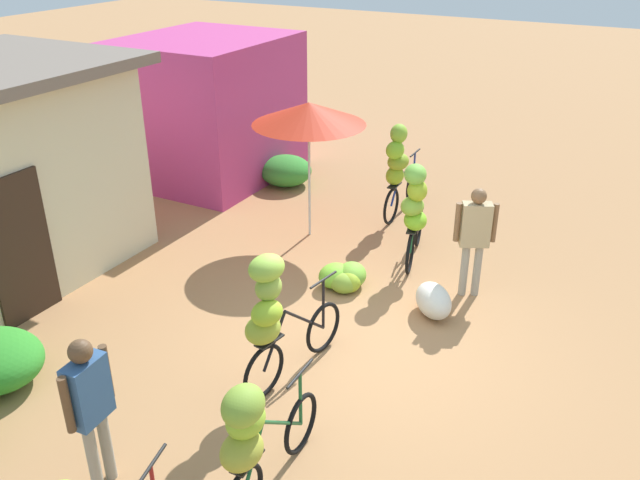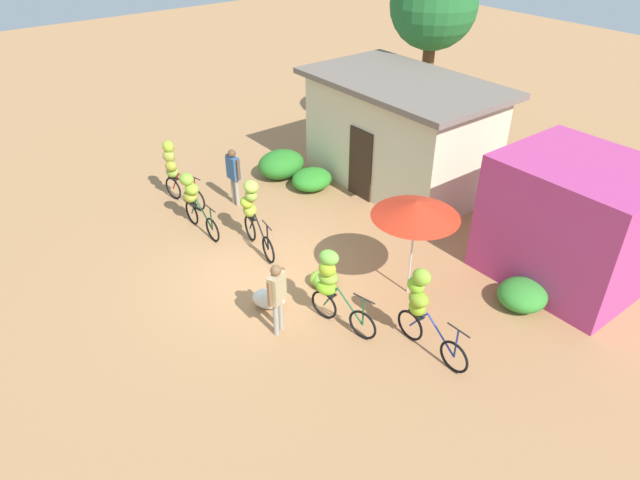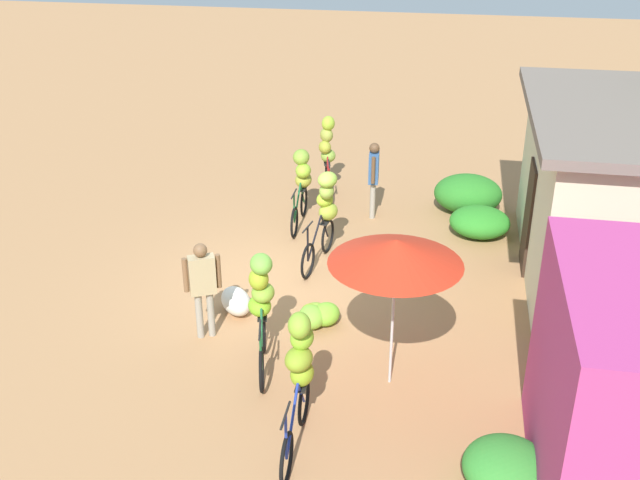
{
  "view_description": "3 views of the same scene",
  "coord_description": "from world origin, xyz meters",
  "views": [
    {
      "loc": [
        -6.4,
        -2.76,
        4.87
      ],
      "look_at": [
        1.1,
        1.25,
        0.7
      ],
      "focal_mm": 37.15,
      "sensor_mm": 36.0,
      "label": 1
    },
    {
      "loc": [
        9.04,
        -5.32,
        7.68
      ],
      "look_at": [
        0.61,
        1.21,
        0.79
      ],
      "focal_mm": 31.56,
      "sensor_mm": 36.0,
      "label": 2
    },
    {
      "loc": [
        11.31,
        2.8,
        6.55
      ],
      "look_at": [
        0.24,
        0.76,
        1.07
      ],
      "focal_mm": 42.03,
      "sensor_mm": 36.0,
      "label": 3
    }
  ],
  "objects": [
    {
      "name": "bicycle_near_pile",
      "position": [
        -2.84,
        -0.2,
        0.9
      ],
      "size": [
        1.7,
        0.43,
        1.49
      ],
      "color": "black",
      "rests_on": "ground"
    },
    {
      "name": "banana_pile_on_ground",
      "position": [
        1.14,
        0.87,
        0.17
      ],
      "size": [
        0.76,
        0.78,
        0.36
      ],
      "color": "#7AC432",
      "rests_on": "ground"
    },
    {
      "name": "produce_sack",
      "position": [
        1.06,
        -0.51,
        0.22
      ],
      "size": [
        0.82,
        0.79,
        0.44
      ],
      "primitive_type": "ellipsoid",
      "rotation": [
        0.0,
        0.0,
        0.7
      ],
      "color": "silver",
      "rests_on": "ground"
    },
    {
      "name": "market_umbrella",
      "position": [
        2.49,
        2.19,
        2.1
      ],
      "size": [
        1.82,
        1.82,
        2.27
      ],
      "color": "beige",
      "rests_on": "ground"
    },
    {
      "name": "hedge_bush_mid",
      "position": [
        4.3,
        3.74,
        0.3
      ],
      "size": [
        1.02,
        1.04,
        0.59
      ],
      "primitive_type": "ellipsoid",
      "color": "#358D31",
      "rests_on": "ground"
    },
    {
      "name": "bicycle_leftmost",
      "position": [
        -4.43,
        0.06,
        0.98
      ],
      "size": [
        1.64,
        0.53,
        1.75
      ],
      "color": "black",
      "rests_on": "ground"
    },
    {
      "name": "building_low",
      "position": [
        -1.5,
        5.72,
        1.56
      ],
      "size": [
        5.59,
        3.39,
        3.08
      ],
      "color": "beige",
      "rests_on": "ground"
    },
    {
      "name": "person_bystander",
      "position": [
        1.82,
        -0.77,
        0.99
      ],
      "size": [
        0.35,
        0.53,
        1.62
      ],
      "color": "gray",
      "rests_on": "ground"
    },
    {
      "name": "bicycle_center_loaded",
      "position": [
        -1.24,
        0.58,
        0.99
      ],
      "size": [
        1.74,
        0.49,
        1.69
      ],
      "color": "black",
      "rests_on": "ground"
    },
    {
      "name": "hedge_bush_front_left",
      "position": [
        -3.91,
        3.22,
        0.41
      ],
      "size": [
        1.23,
        1.45,
        0.81
      ],
      "primitive_type": "ellipsoid",
      "color": "#2C7C26",
      "rests_on": "ground"
    },
    {
      "name": "bicycle_rightmost",
      "position": [
        3.78,
        1.15,
        1.0
      ],
      "size": [
        1.75,
        0.41,
        1.76
      ],
      "color": "black",
      "rests_on": "ground"
    },
    {
      "name": "person_vendor",
      "position": [
        -3.26,
        1.25,
        1.0
      ],
      "size": [
        0.58,
        0.23,
        1.64
      ],
      "color": "gray",
      "rests_on": "ground"
    },
    {
      "name": "hedge_bush_front_right",
      "position": [
        -2.7,
        3.48,
        0.3
      ],
      "size": [
        1.07,
        1.21,
        0.59
      ],
      "primitive_type": "ellipsoid",
      "color": "#2E8928",
      "rests_on": "ground"
    },
    {
      "name": "ground_plane",
      "position": [
        0.0,
        0.0,
        0.0
      ],
      "size": [
        60.0,
        60.0,
        0.0
      ],
      "primitive_type": "plane",
      "color": "#AC7A4E"
    },
    {
      "name": "bicycle_by_shop",
      "position": [
        2.21,
        0.25,
        0.98
      ],
      "size": [
        1.59,
        0.57,
        1.69
      ],
      "color": "black",
      "rests_on": "ground"
    }
  ]
}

